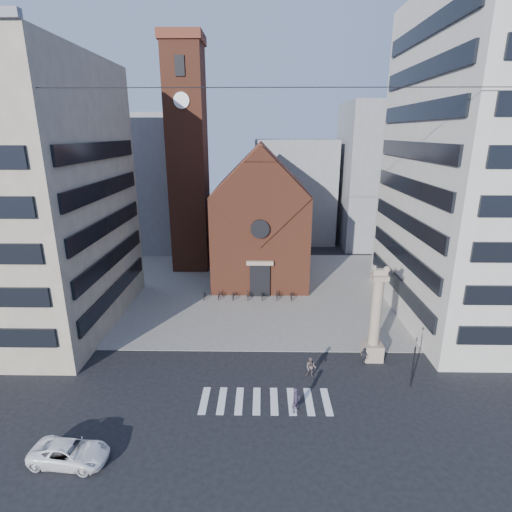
{
  "coord_description": "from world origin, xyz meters",
  "views": [
    {
      "loc": [
        0.25,
        -28.18,
        19.12
      ],
      "look_at": [
        -0.32,
        8.0,
        7.91
      ],
      "focal_mm": 28.0,
      "sensor_mm": 36.0,
      "label": 1
    }
  ],
  "objects_px": {
    "traffic_light": "(414,361)",
    "white_car": "(70,453)",
    "pedestrian_2": "(364,357)",
    "pedestrian_1": "(311,367)",
    "lion_column": "(375,323)",
    "scooter_0": "(204,295)",
    "pedestrian_0": "(296,400)"
  },
  "relations": [
    {
      "from": "white_car",
      "to": "pedestrian_1",
      "type": "height_order",
      "value": "pedestrian_1"
    },
    {
      "from": "white_car",
      "to": "pedestrian_0",
      "type": "xyz_separation_m",
      "value": [
        14.0,
        4.75,
        0.32
      ]
    },
    {
      "from": "pedestrian_2",
      "to": "scooter_0",
      "type": "distance_m",
      "value": 21.0
    },
    {
      "from": "scooter_0",
      "to": "white_car",
      "type": "bearing_deg",
      "value": -100.91
    },
    {
      "from": "lion_column",
      "to": "traffic_light",
      "type": "bearing_deg",
      "value": -63.54
    },
    {
      "from": "lion_column",
      "to": "white_car",
      "type": "xyz_separation_m",
      "value": [
        -21.31,
        -11.91,
        -2.81
      ]
    },
    {
      "from": "white_car",
      "to": "scooter_0",
      "type": "xyz_separation_m",
      "value": [
        4.65,
        24.91,
        -0.16
      ]
    },
    {
      "from": "pedestrian_1",
      "to": "pedestrian_0",
      "type": "bearing_deg",
      "value": -87.32
    },
    {
      "from": "lion_column",
      "to": "scooter_0",
      "type": "distance_m",
      "value": 21.34
    },
    {
      "from": "traffic_light",
      "to": "pedestrian_2",
      "type": "xyz_separation_m",
      "value": [
        -3.0,
        3.0,
        -1.5
      ]
    },
    {
      "from": "lion_column",
      "to": "white_car",
      "type": "bearing_deg",
      "value": -150.79
    },
    {
      "from": "white_car",
      "to": "pedestrian_2",
      "type": "height_order",
      "value": "pedestrian_2"
    },
    {
      "from": "traffic_light",
      "to": "pedestrian_2",
      "type": "distance_m",
      "value": 4.5
    },
    {
      "from": "pedestrian_1",
      "to": "pedestrian_2",
      "type": "height_order",
      "value": "pedestrian_1"
    },
    {
      "from": "traffic_light",
      "to": "white_car",
      "type": "distance_m",
      "value": 24.66
    },
    {
      "from": "white_car",
      "to": "pedestrian_2",
      "type": "distance_m",
      "value": 23.04
    },
    {
      "from": "white_car",
      "to": "pedestrian_1",
      "type": "relative_size",
      "value": 2.66
    },
    {
      "from": "pedestrian_1",
      "to": "lion_column",
      "type": "bearing_deg",
      "value": 48.82
    },
    {
      "from": "traffic_light",
      "to": "pedestrian_1",
      "type": "distance_m",
      "value": 7.94
    },
    {
      "from": "pedestrian_1",
      "to": "pedestrian_2",
      "type": "relative_size",
      "value": 1.12
    },
    {
      "from": "traffic_light",
      "to": "pedestrian_1",
      "type": "bearing_deg",
      "value": 171.43
    },
    {
      "from": "white_car",
      "to": "lion_column",
      "type": "bearing_deg",
      "value": -55.23
    },
    {
      "from": "lion_column",
      "to": "pedestrian_2",
      "type": "distance_m",
      "value": 3.03
    },
    {
      "from": "lion_column",
      "to": "pedestrian_0",
      "type": "bearing_deg",
      "value": -135.55
    },
    {
      "from": "lion_column",
      "to": "pedestrian_0",
      "type": "relative_size",
      "value": 4.47
    },
    {
      "from": "pedestrian_1",
      "to": "scooter_0",
      "type": "relative_size",
      "value": 1.05
    },
    {
      "from": "lion_column",
      "to": "scooter_0",
      "type": "bearing_deg",
      "value": 142.03
    },
    {
      "from": "traffic_light",
      "to": "pedestrian_2",
      "type": "relative_size",
      "value": 2.73
    },
    {
      "from": "pedestrian_1",
      "to": "pedestrian_2",
      "type": "xyz_separation_m",
      "value": [
        4.73,
        1.83,
        -0.09
      ]
    },
    {
      "from": "pedestrian_2",
      "to": "pedestrian_1",
      "type": "bearing_deg",
      "value": 93.73
    },
    {
      "from": "pedestrian_1",
      "to": "scooter_0",
      "type": "xyz_separation_m",
      "value": [
        -10.92,
        15.83,
        -0.39
      ]
    },
    {
      "from": "pedestrian_0",
      "to": "scooter_0",
      "type": "height_order",
      "value": "pedestrian_0"
    }
  ]
}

